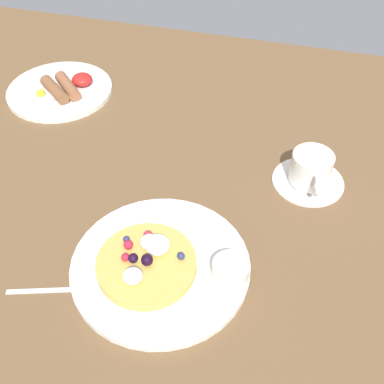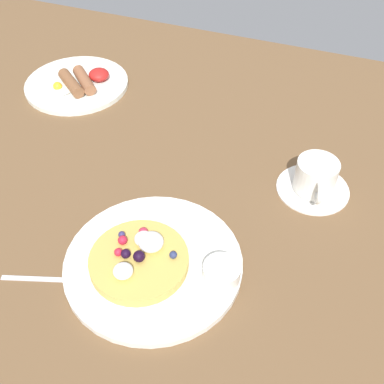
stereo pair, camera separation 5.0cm
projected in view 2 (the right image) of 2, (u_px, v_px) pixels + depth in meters
The scene contains 8 objects.
ground_plane at pixel (156, 194), 85.62cm from camera, with size 158.44×118.63×3.00cm, color brown.
pancake_plate at pixel (153, 263), 72.31cm from camera, with size 27.07×27.07×1.23cm, color white.
pancake_with_berries at pixel (139, 258), 70.83cm from camera, with size 14.92×14.92×3.85cm.
syrup_ramekin at pixel (222, 273), 68.64cm from camera, with size 5.48×5.48×2.76cm.
breakfast_plate at pixel (77, 84), 107.22cm from camera, with size 22.95×22.95×1.07cm, color white.
fried_breakfast at pixel (80, 81), 105.13cm from camera, with size 12.23×11.95×2.76cm.
coffee_saucer at pixel (313, 188), 84.11cm from camera, with size 12.77×12.77×0.63cm, color white.
coffee_cup at pixel (316, 176), 81.69cm from camera, with size 7.21×10.08×5.63cm.
Camera 2 is at (27.27, -53.84, 59.59)cm, focal length 44.61 mm.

